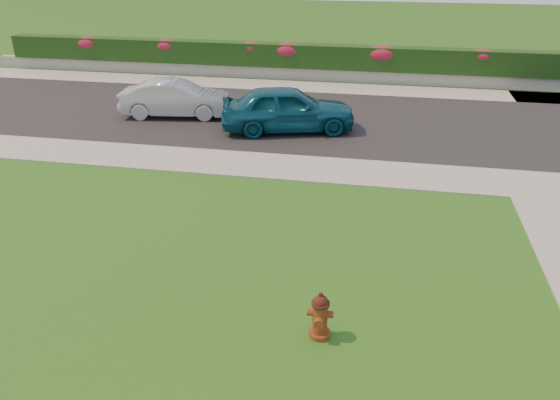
# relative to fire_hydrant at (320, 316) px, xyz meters

# --- Properties ---
(ground) EXTENTS (120.00, 120.00, 0.00)m
(ground) POSITION_rel_fire_hydrant_xyz_m (-1.67, -1.43, -0.42)
(ground) COLOR black
(ground) RESTS_ON ground
(street_far) EXTENTS (26.00, 8.00, 0.04)m
(street_far) POSITION_rel_fire_hydrant_xyz_m (-6.67, 12.57, -0.40)
(street_far) COLOR black
(street_far) RESTS_ON ground
(sidewalk_far) EXTENTS (24.00, 2.00, 0.04)m
(sidewalk_far) POSITION_rel_fire_hydrant_xyz_m (-7.67, 7.57, -0.40)
(sidewalk_far) COLOR gray
(sidewalk_far) RESTS_ON ground
(curb_corner) EXTENTS (2.00, 2.00, 0.04)m
(curb_corner) POSITION_rel_fire_hydrant_xyz_m (5.33, 7.57, -0.40)
(curb_corner) COLOR gray
(curb_corner) RESTS_ON ground
(sidewalk_beyond) EXTENTS (34.00, 2.00, 0.04)m
(sidewalk_beyond) POSITION_rel_fire_hydrant_xyz_m (-2.67, 17.57, -0.40)
(sidewalk_beyond) COLOR gray
(sidewalk_beyond) RESTS_ON ground
(retaining_wall) EXTENTS (34.00, 0.40, 0.60)m
(retaining_wall) POSITION_rel_fire_hydrant_xyz_m (-2.67, 19.07, -0.12)
(retaining_wall) COLOR gray
(retaining_wall) RESTS_ON ground
(hedge) EXTENTS (32.00, 0.90, 1.10)m
(hedge) POSITION_rel_fire_hydrant_xyz_m (-2.67, 19.17, 0.73)
(hedge) COLOR black
(hedge) RESTS_ON retaining_wall
(fire_hydrant) EXTENTS (0.45, 0.43, 0.89)m
(fire_hydrant) POSITION_rel_fire_hydrant_xyz_m (0.00, 0.00, 0.00)
(fire_hydrant) COLOR #57210D
(fire_hydrant) RESTS_ON ground
(sedan_teal) EXTENTS (5.05, 3.09, 1.61)m
(sedan_teal) POSITION_rel_fire_hydrant_xyz_m (-2.53, 10.99, 0.42)
(sedan_teal) COLOR #0B4559
(sedan_teal) RESTS_ON street_far
(sedan_silver) EXTENTS (4.36, 2.05, 1.38)m
(sedan_silver) POSITION_rel_fire_hydrant_xyz_m (-7.07, 11.92, 0.31)
(sedan_silver) COLOR #A9ADB1
(sedan_silver) RESTS_ON street_far
(flower_clump_a) EXTENTS (1.41, 0.91, 0.70)m
(flower_clump_a) POSITION_rel_fire_hydrant_xyz_m (-14.46, 19.07, 1.00)
(flower_clump_a) COLOR #B51F42
(flower_clump_a) RESTS_ON hedge
(flower_clump_b) EXTENTS (1.32, 0.85, 0.66)m
(flower_clump_b) POSITION_rel_fire_hydrant_xyz_m (-10.21, 19.07, 1.01)
(flower_clump_b) COLOR #B51F42
(flower_clump_b) RESTS_ON hedge
(flower_clump_c) EXTENTS (1.14, 0.73, 0.57)m
(flower_clump_c) POSITION_rel_fire_hydrant_xyz_m (-5.79, 19.07, 1.05)
(flower_clump_c) COLOR #B51F42
(flower_clump_c) RESTS_ON hedge
(flower_clump_d) EXTENTS (1.44, 0.92, 0.72)m
(flower_clump_d) POSITION_rel_fire_hydrant_xyz_m (-4.00, 19.07, 0.99)
(flower_clump_d) COLOR #B51F42
(flower_clump_d) RESTS_ON hedge
(flower_clump_e) EXTENTS (1.51, 0.97, 0.76)m
(flower_clump_e) POSITION_rel_fire_hydrant_xyz_m (0.53, 19.07, 0.98)
(flower_clump_e) COLOR #B51F42
(flower_clump_e) RESTS_ON hedge
(flower_clump_f) EXTENTS (1.21, 0.78, 0.60)m
(flower_clump_f) POSITION_rel_fire_hydrant_xyz_m (5.06, 19.07, 1.04)
(flower_clump_f) COLOR #B51F42
(flower_clump_f) RESTS_ON hedge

